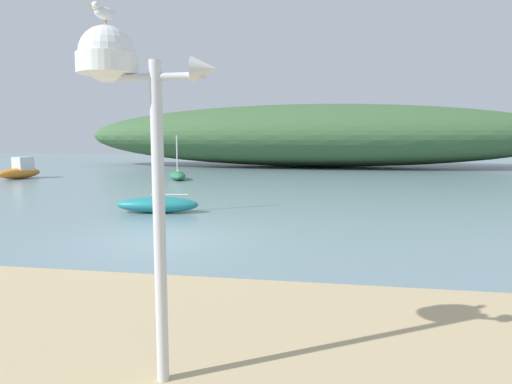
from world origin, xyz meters
The scene contains 7 objects.
ground_plane centered at (0.00, 0.00, 0.00)m, with size 120.00×120.00×0.00m, color gray.
distant_hill centered at (2.97, 31.59, 2.89)m, with size 44.73×13.08×5.78m, color #3D6038.
mast_structure centered at (2.34, -6.85, 3.13)m, with size 1.36×0.58×3.51m.
seagull_on_radar centered at (2.19, -6.86, 3.83)m, with size 0.24×0.23×0.20m.
sailboat_centre_water centered at (-1.77, 4.03, 0.30)m, with size 3.04×1.31×3.44m.
motorboat_west_reach centered at (-15.84, 15.36, 0.51)m, with size 1.67×3.27×1.42m.
sailboat_inner_mooring centered at (-5.41, 16.39, 0.28)m, with size 2.13×3.14×2.83m.
Camera 1 is at (4.32, -10.92, 2.65)m, focal length 31.27 mm.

